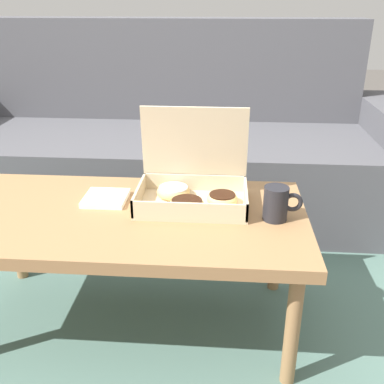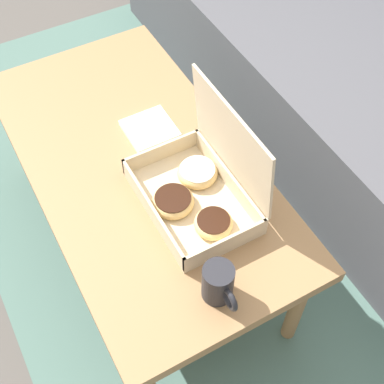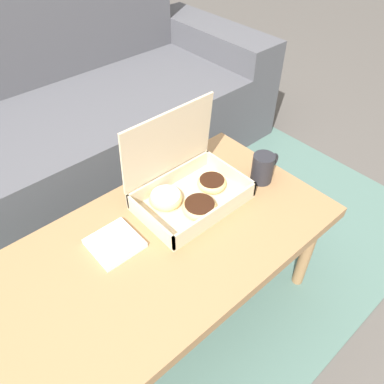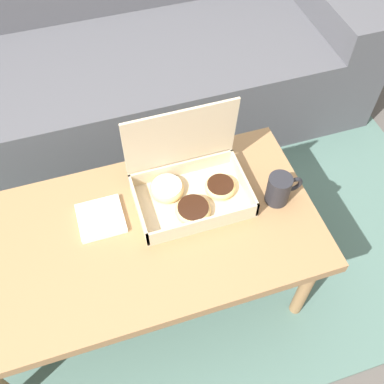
{
  "view_description": "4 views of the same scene",
  "coord_description": "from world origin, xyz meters",
  "px_view_note": "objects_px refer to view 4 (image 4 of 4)",
  "views": [
    {
      "loc": [
        0.31,
        -1.46,
        1.09
      ],
      "look_at": [
        0.2,
        -0.11,
        0.49
      ],
      "focal_mm": 42.0,
      "sensor_mm": 36.0,
      "label": 1
    },
    {
      "loc": [
        0.95,
        -0.53,
        1.63
      ],
      "look_at": [
        0.2,
        -0.11,
        0.49
      ],
      "focal_mm": 50.0,
      "sensor_mm": 36.0,
      "label": 2
    },
    {
      "loc": [
        -0.39,
        -0.79,
        1.34
      ],
      "look_at": [
        0.2,
        -0.11,
        0.49
      ],
      "focal_mm": 35.0,
      "sensor_mm": 36.0,
      "label": 3
    },
    {
      "loc": [
        -0.05,
        -0.91,
        1.65
      ],
      "look_at": [
        0.2,
        -0.11,
        0.49
      ],
      "focal_mm": 42.0,
      "sensor_mm": 36.0,
      "label": 4
    }
  ],
  "objects_px": {
    "coffee_table": "(137,241)",
    "coffee_mug": "(280,189)",
    "couch": "(87,66)",
    "pastry_box": "(190,185)"
  },
  "relations": [
    {
      "from": "coffee_table",
      "to": "coffee_mug",
      "type": "relative_size",
      "value": 9.56
    },
    {
      "from": "couch",
      "to": "coffee_mug",
      "type": "relative_size",
      "value": 21.16
    },
    {
      "from": "couch",
      "to": "pastry_box",
      "type": "relative_size",
      "value": 7.08
    },
    {
      "from": "pastry_box",
      "to": "coffee_mug",
      "type": "bearing_deg",
      "value": -20.36
    },
    {
      "from": "couch",
      "to": "pastry_box",
      "type": "height_order",
      "value": "couch"
    },
    {
      "from": "pastry_box",
      "to": "coffee_table",
      "type": "bearing_deg",
      "value": -156.46
    },
    {
      "from": "coffee_table",
      "to": "pastry_box",
      "type": "xyz_separation_m",
      "value": [
        0.2,
        0.09,
        0.1
      ]
    },
    {
      "from": "couch",
      "to": "coffee_mug",
      "type": "distance_m",
      "value": 1.15
    },
    {
      "from": "couch",
      "to": "pastry_box",
      "type": "distance_m",
      "value": 0.98
    },
    {
      "from": "pastry_box",
      "to": "couch",
      "type": "bearing_deg",
      "value": 102.32
    }
  ]
}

